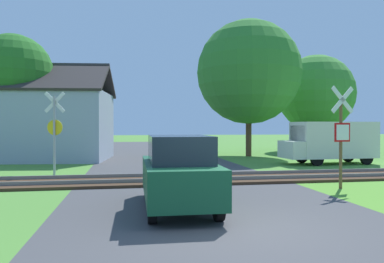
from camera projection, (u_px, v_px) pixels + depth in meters
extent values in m
plane|color=#4C8433|center=(234.00, 230.00, 7.24)|extent=(160.00, 160.00, 0.00)
cube|color=#424244|center=(211.00, 207.00, 9.21)|extent=(7.50, 80.00, 0.01)
cube|color=#422D1E|center=(183.00, 180.00, 13.69)|extent=(60.00, 2.60, 0.10)
cube|color=slate|center=(180.00, 174.00, 14.39)|extent=(60.00, 0.08, 0.12)
cube|color=slate|center=(186.00, 179.00, 12.98)|extent=(60.00, 0.08, 0.12)
cylinder|color=brown|center=(341.00, 142.00, 11.98)|extent=(0.10, 0.10, 3.00)
cube|color=red|center=(342.00, 132.00, 11.91)|extent=(0.60, 0.14, 0.60)
cube|color=white|center=(343.00, 132.00, 11.89)|extent=(0.49, 0.10, 0.49)
cube|color=white|center=(342.00, 100.00, 11.90)|extent=(0.87, 0.19, 0.88)
cube|color=white|center=(342.00, 100.00, 11.90)|extent=(0.87, 0.19, 0.88)
cylinder|color=#9E9EA5|center=(54.00, 136.00, 15.35)|extent=(0.09, 0.09, 3.25)
cube|color=white|center=(55.00, 102.00, 15.39)|extent=(0.86, 0.23, 0.88)
cube|color=white|center=(55.00, 102.00, 15.39)|extent=(0.86, 0.23, 0.88)
cylinder|color=yellow|center=(55.00, 127.00, 15.41)|extent=(0.63, 0.18, 0.64)
cube|color=#99A3B7|center=(53.00, 126.00, 22.39)|extent=(6.96, 6.06, 4.03)
cube|color=#332D2D|center=(45.00, 76.00, 21.01)|extent=(7.03, 3.76, 1.91)
cube|color=#332D2D|center=(59.00, 82.00, 23.70)|extent=(7.03, 3.76, 1.91)
cube|color=brown|center=(83.00, 80.00, 22.47)|extent=(0.55, 0.55, 1.10)
cylinder|color=#513823|center=(249.00, 134.00, 25.03)|extent=(0.38, 0.38, 3.03)
sphere|color=#337A2D|center=(249.00, 72.00, 24.98)|extent=(6.93, 6.93, 6.93)
cylinder|color=#513823|center=(14.00, 132.00, 21.61)|extent=(0.43, 0.43, 3.40)
sphere|color=#286B23|center=(13.00, 73.00, 21.56)|extent=(4.48, 4.48, 4.48)
cylinder|color=#513823|center=(316.00, 136.00, 30.47)|extent=(0.33, 0.33, 2.38)
sphere|color=#3D8433|center=(316.00, 93.00, 30.42)|extent=(6.20, 6.20, 6.20)
cube|color=silver|center=(333.00, 140.00, 19.96)|extent=(4.27, 2.06, 1.90)
cube|color=silver|center=(291.00, 150.00, 19.46)|extent=(0.77, 1.83, 0.90)
cube|color=#19232D|center=(298.00, 134.00, 19.52)|extent=(0.10, 1.62, 0.85)
cube|color=navy|center=(324.00, 145.00, 20.90)|extent=(3.78, 0.15, 0.16)
cylinder|color=black|center=(302.00, 157.00, 20.44)|extent=(0.69, 0.21, 0.68)
cylinder|color=black|center=(317.00, 159.00, 18.91)|extent=(0.69, 0.21, 0.68)
cylinder|color=black|center=(348.00, 156.00, 21.04)|extent=(0.69, 0.21, 0.68)
cylinder|color=black|center=(367.00, 158.00, 19.51)|extent=(0.69, 0.21, 0.68)
cube|color=#144C2D|center=(178.00, 179.00, 9.13)|extent=(1.72, 4.03, 0.84)
cube|color=#19232D|center=(179.00, 149.00, 8.93)|extent=(1.44, 2.23, 0.64)
cylinder|color=black|center=(197.00, 186.00, 10.59)|extent=(0.19, 0.60, 0.60)
cylinder|color=black|center=(148.00, 188.00, 10.38)|extent=(0.19, 0.60, 0.60)
cylinder|color=black|center=(219.00, 207.00, 7.90)|extent=(0.19, 0.60, 0.60)
cylinder|color=black|center=(152.00, 209.00, 7.69)|extent=(0.19, 0.60, 0.60)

